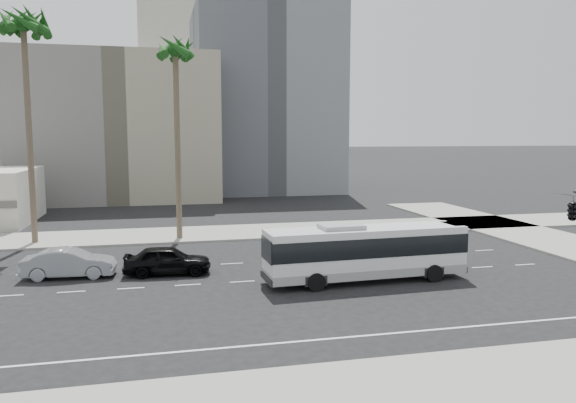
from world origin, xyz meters
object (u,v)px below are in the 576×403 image
object	(u,v)px
city_bus	(366,251)
car_a	(167,260)
palm_mid	(23,29)
car_b	(69,263)
palm_near	(175,54)

from	to	relation	value
city_bus	car_a	distance (m)	11.55
city_bus	palm_mid	bearing A→B (deg)	139.84
palm_mid	car_b	bearing A→B (deg)	-69.84
city_bus	car_b	distance (m)	16.95
car_a	palm_near	xyz separation A→B (m)	(1.11, 11.00, 13.34)
car_a	palm_mid	xyz separation A→B (m)	(-9.55, 11.62, 14.84)
car_a	palm_mid	world-z (taller)	palm_mid
car_b	car_a	bearing A→B (deg)	-92.62
car_b	city_bus	bearing A→B (deg)	-102.39
car_a	palm_mid	size ratio (longest dim) A/B	0.29
city_bus	palm_mid	size ratio (longest dim) A/B	0.66
palm_near	palm_mid	world-z (taller)	palm_mid
car_b	palm_mid	distance (m)	18.95
car_b	palm_near	xyz separation A→B (m)	(6.61, 10.42, 13.36)
car_b	palm_mid	xyz separation A→B (m)	(-4.05, 11.04, 14.86)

